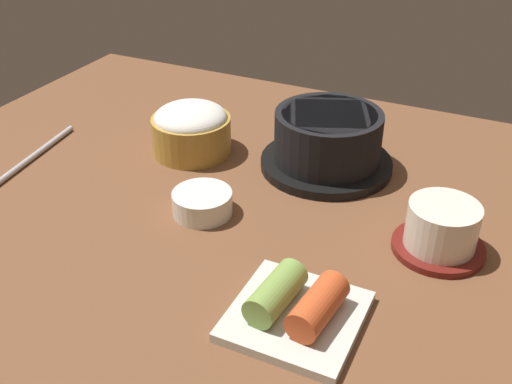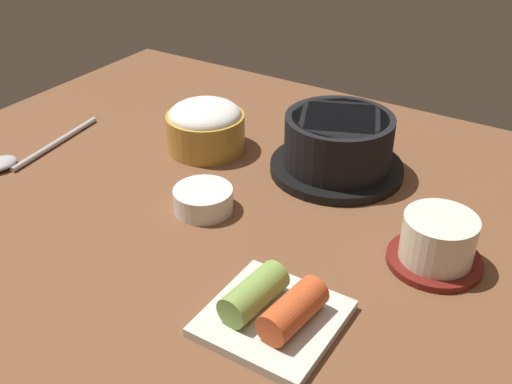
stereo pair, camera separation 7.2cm
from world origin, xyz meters
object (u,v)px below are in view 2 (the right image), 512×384
Objects in this scene: stone_pot at (338,145)px; spoon at (21,156)px; kimchi_plate at (273,310)px; banchan_cup_center at (203,199)px; rice_bowl at (205,126)px; tea_cup_with_saucer at (438,241)px.

spoon is at bearing -152.08° from stone_pot.
spoon is (-46.42, 8.80, -0.96)cm from kimchi_plate.
stone_pot reaches higher than kimchi_plate.
kimchi_plate reaches higher than banchan_cup_center.
spoon is (-38.85, -20.59, -3.37)cm from stone_pot.
rice_bowl is at bearing 125.00° from banchan_cup_center.
stone_pot is 30.44cm from kimchi_plate.
banchan_cup_center is at bearing -55.00° from rice_bowl.
kimchi_plate is (7.57, -29.39, -2.41)cm from stone_pot.
kimchi_plate is (-10.05, -17.20, -1.25)cm from tea_cup_with_saucer.
banchan_cup_center is (-27.24, -4.97, -1.27)cm from tea_cup_with_saucer.
tea_cup_with_saucer is 57.14cm from spoon.
stone_pot reaches higher than tea_cup_with_saucer.
kimchi_plate is 0.60× the size of spoon.
spoon is at bearing -173.32° from banchan_cup_center.
rice_bowl is 0.56× the size of spoon.
stone_pot reaches higher than spoon.
banchan_cup_center is 0.36× the size of spoon.
kimchi_plate is (17.19, -12.22, 0.02)cm from banchan_cup_center.
banchan_cup_center is at bearing -119.28° from stone_pot.
rice_bowl is 0.92× the size of kimchi_plate.
banchan_cup_center is at bearing 144.58° from kimchi_plate.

